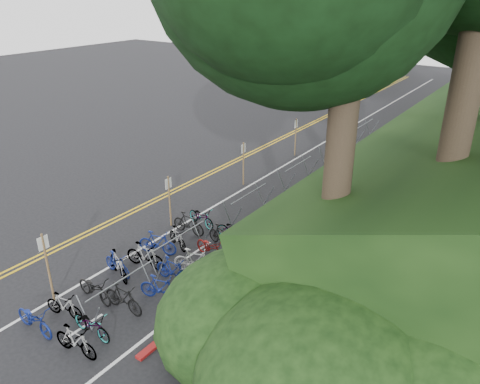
# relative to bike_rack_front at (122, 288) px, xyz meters

# --- Properties ---
(ground) EXTENTS (120.00, 120.00, 0.00)m
(ground) POSITION_rel_bike_rack_front_xyz_m (-3.50, 0.56, -0.89)
(ground) COLOR black
(ground) RESTS_ON ground
(road_markings) EXTENTS (7.47, 80.00, 0.01)m
(road_markings) POSITION_rel_bike_rack_front_xyz_m (-2.87, 10.65, -0.89)
(road_markings) COLOR gold
(road_markings) RESTS_ON ground
(red_curb) EXTENTS (0.25, 28.00, 0.10)m
(red_curb) POSITION_rel_bike_rack_front_xyz_m (2.20, 12.56, -0.84)
(red_curb) COLOR maroon
(red_curb) RESTS_ON ground
(bike_rack_front) EXTENTS (1.17, 2.99, 1.23)m
(bike_rack_front) POSITION_rel_bike_rack_front_xyz_m (0.00, 0.00, 0.00)
(bike_rack_front) COLOR gray
(bike_rack_front) RESTS_ON ground
(bike_racks_rest) EXTENTS (1.14, 23.00, 1.17)m
(bike_racks_rest) POSITION_rel_bike_rack_front_xyz_m (-0.50, 13.56, -0.04)
(bike_racks_rest) COLOR gray
(bike_racks_rest) RESTS_ON ground
(signpost_near) EXTENTS (0.08, 0.40, 2.73)m
(signpost_near) POSITION_rel_bike_rack_front_xyz_m (-2.46, -1.11, 0.66)
(signpost_near) COLOR brown
(signpost_near) RESTS_ON ground
(signposts_rest) EXTENTS (0.08, 18.40, 2.50)m
(signposts_rest) POSITION_rel_bike_rack_front_xyz_m (-2.90, 14.56, 0.54)
(signposts_rest) COLOR brown
(signposts_rest) RESTS_ON ground
(bike_front) EXTENTS (0.63, 1.61, 0.94)m
(bike_front) POSITION_rel_bike_rack_front_xyz_m (-1.82, 1.35, -0.42)
(bike_front) COLOR navy
(bike_front) RESTS_ON ground
(bike_valet) EXTENTS (3.34, 10.66, 1.08)m
(bike_valet) POSITION_rel_bike_rack_front_xyz_m (-0.60, 2.00, -0.40)
(bike_valet) COLOR navy
(bike_valet) RESTS_ON ground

